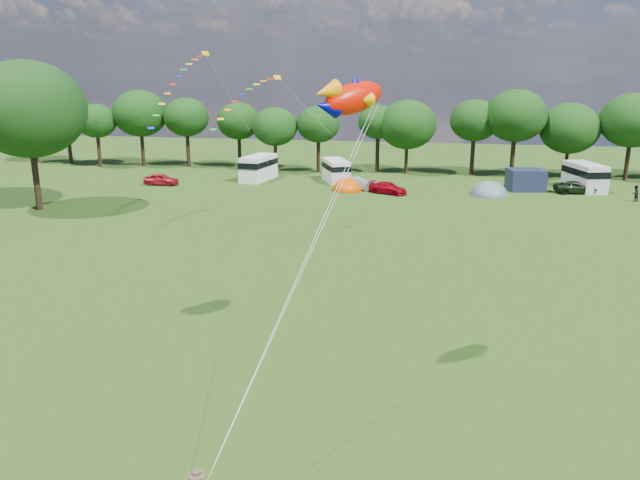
% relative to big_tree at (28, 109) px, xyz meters
% --- Properties ---
extents(ground_plane, '(180.00, 180.00, 0.00)m').
position_rel_big_tree_xyz_m(ground_plane, '(30.00, -28.00, -9.02)').
color(ground_plane, black).
rests_on(ground_plane, ground).
extents(tree_line, '(102.98, 10.98, 10.27)m').
position_rel_big_tree_xyz_m(tree_line, '(35.30, 26.99, -2.67)').
color(tree_line, black).
rests_on(tree_line, ground).
extents(big_tree, '(10.00, 10.00, 13.28)m').
position_rel_big_tree_xyz_m(big_tree, '(0.00, 0.00, 0.00)').
color(big_tree, black).
rests_on(big_tree, ground).
extents(car_a, '(3.93, 1.60, 1.30)m').
position_rel_big_tree_xyz_m(car_a, '(5.51, 13.92, -8.37)').
color(car_a, maroon).
rests_on(car_a, ground).
extents(car_b, '(4.02, 2.02, 1.36)m').
position_rel_big_tree_xyz_m(car_b, '(27.32, 15.20, -8.34)').
color(car_b, '#91929A').
rests_on(car_b, ground).
extents(car_c, '(4.28, 3.16, 1.18)m').
position_rel_big_tree_xyz_m(car_c, '(30.66, 13.68, -8.43)').
color(car_c, '#970211').
rests_on(car_c, ground).
extents(car_d, '(4.80, 2.77, 1.24)m').
position_rel_big_tree_xyz_m(car_d, '(49.84, 17.64, -8.40)').
color(car_d, black).
rests_on(car_d, ground).
extents(campervan_b, '(3.29, 6.07, 2.83)m').
position_rel_big_tree_xyz_m(campervan_b, '(15.22, 19.14, -7.50)').
color(campervan_b, white).
rests_on(campervan_b, ground).
extents(campervan_c, '(4.08, 5.62, 2.54)m').
position_rel_big_tree_xyz_m(campervan_c, '(24.21, 19.68, -7.65)').
color(campervan_c, white).
rests_on(campervan_c, ground).
extents(campervan_d, '(3.97, 6.24, 2.84)m').
position_rel_big_tree_xyz_m(campervan_d, '(50.98, 19.70, -7.49)').
color(campervan_d, silver).
rests_on(campervan_d, ground).
extents(tent_orange, '(3.33, 3.64, 2.60)m').
position_rel_big_tree_xyz_m(tent_orange, '(26.30, 14.76, -9.00)').
color(tent_orange, '#C13E00').
rests_on(tent_orange, ground).
extents(tent_greyblue, '(3.80, 4.16, 2.83)m').
position_rel_big_tree_xyz_m(tent_greyblue, '(40.89, 14.89, -9.00)').
color(tent_greyblue, '#4C616B').
rests_on(tent_greyblue, ground).
extents(awning_navy, '(4.11, 3.59, 2.24)m').
position_rel_big_tree_xyz_m(awning_navy, '(44.82, 18.34, -7.90)').
color(awning_navy, '#181F39').
rests_on(awning_navy, ground).
extents(fish_kite, '(2.91, 3.02, 1.78)m').
position_rel_big_tree_xyz_m(fish_kite, '(32.27, -26.10, 2.28)').
color(fish_kite, red).
rests_on(fish_kite, ground).
extents(streamer_kite_a, '(3.29, 5.50, 5.74)m').
position_rel_big_tree_xyz_m(streamer_kite_a, '(15.91, -3.02, 2.77)').
color(streamer_kite_a, '#E7A900').
rests_on(streamer_kite_a, ground).
extents(streamer_kite_b, '(4.22, 4.57, 3.76)m').
position_rel_big_tree_xyz_m(streamer_kite_b, '(22.12, -5.43, 1.71)').
color(streamer_kite_b, '#DDBA0A').
rests_on(streamer_kite_b, ground).
extents(walker_a, '(0.91, 0.83, 1.59)m').
position_rel_big_tree_xyz_m(walker_a, '(54.57, 14.23, -8.22)').
color(walker_a, black).
rests_on(walker_a, ground).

